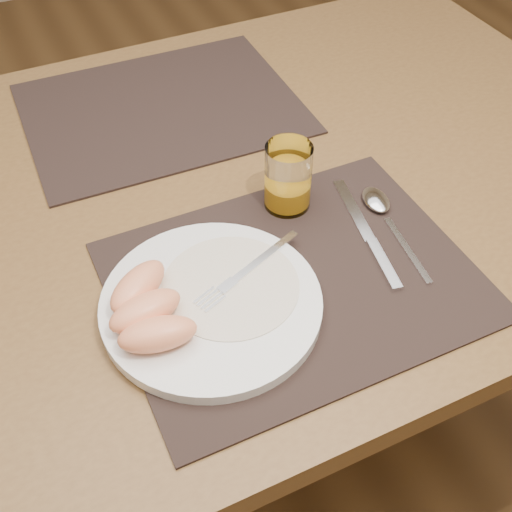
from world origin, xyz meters
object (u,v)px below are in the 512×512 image
at_px(plate, 211,304).
at_px(spoon, 380,207).
at_px(juice_glass, 288,180).
at_px(placemat_near, 294,280).
at_px(fork, 241,275).
at_px(table, 214,226).
at_px(knife, 371,240).
at_px(placemat_far, 162,108).

bearing_deg(plate, spoon, 12.59).
bearing_deg(juice_glass, placemat_near, -113.29).
bearing_deg(fork, table, 78.39).
xyz_separation_m(plate, knife, (0.24, 0.01, -0.01)).
bearing_deg(plate, placemat_far, 78.35).
bearing_deg(placemat_near, knife, 7.15).
bearing_deg(plate, placemat_near, -0.51).
relative_size(placemat_near, knife, 2.05).
bearing_deg(table, fork, -101.61).
height_order(knife, juice_glass, juice_glass).
relative_size(table, placemat_far, 3.11).
xyz_separation_m(placemat_near, juice_glass, (0.06, 0.13, 0.05)).
bearing_deg(table, placemat_near, -83.73).
relative_size(knife, juice_glass, 2.22).
bearing_deg(juice_glass, plate, -142.42).
bearing_deg(fork, plate, -158.59).
distance_m(table, juice_glass, 0.18).
height_order(placemat_near, fork, fork).
bearing_deg(knife, spoon, 46.46).
bearing_deg(placemat_near, spoon, 20.74).
bearing_deg(plate, knife, 3.50).
distance_m(plate, spoon, 0.29).
relative_size(spoon, juice_glass, 1.95).
bearing_deg(spoon, plate, -167.41).
bearing_deg(placemat_near, juice_glass, 66.71).
xyz_separation_m(placemat_far, spoon, (0.19, -0.38, 0.01)).
bearing_deg(spoon, placemat_far, 117.25).
bearing_deg(knife, table, 125.89).
bearing_deg(knife, placemat_near, -172.85).
bearing_deg(placemat_far, fork, -95.72).
height_order(placemat_far, juice_glass, juice_glass).
bearing_deg(spoon, fork, -169.31).
relative_size(table, juice_glass, 14.20).
xyz_separation_m(placemat_near, knife, (0.12, 0.02, 0.00)).
bearing_deg(juice_glass, placemat_far, 104.60).
height_order(placemat_near, knife, knife).
height_order(table, knife, knife).
height_order(placemat_far, knife, knife).
height_order(placemat_far, plate, plate).
distance_m(placemat_far, spoon, 0.42).
distance_m(placemat_near, knife, 0.12).
bearing_deg(knife, fork, 178.64).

